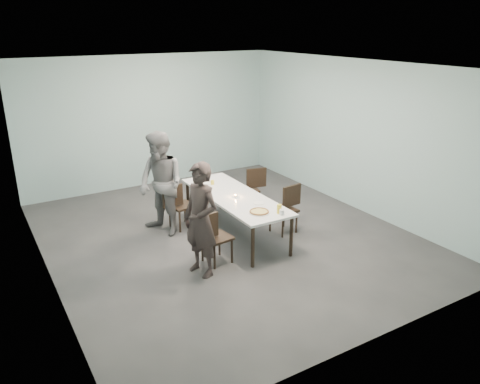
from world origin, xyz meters
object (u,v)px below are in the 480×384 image
chair_far_left (178,203)px  diner_far (161,184)px  pizza (259,212)px  water_tumbler (282,212)px  side_plate (259,203)px  chair_near_right (287,206)px  chair_far_right (251,186)px  chair_near_left (213,235)px  diner_near (201,220)px  table (235,198)px  tealight (236,196)px  beer_glass (279,209)px  amber_tumbler (212,182)px

chair_far_left → diner_far: 0.55m
pizza → water_tumbler: water_tumbler is taller
side_plate → chair_far_left: bearing=125.1°
chair_near_right → pizza: size_ratio=2.56×
chair_far_left → chair_far_right: (1.67, 0.12, 0.00)m
chair_near_left → chair_far_left: (0.10, 1.55, 0.00)m
diner_near → chair_near_right: bearing=89.2°
chair_near_right → water_tumbler: size_ratio=9.67×
table → diner_near: bearing=-139.7°
diner_far → table: bearing=38.3°
table → pizza: pizza is taller
diner_far → tealight: size_ratio=33.54×
chair_far_right → diner_far: (-2.00, -0.16, 0.44)m
diner_near → beer_glass: size_ratio=11.76×
beer_glass → amber_tumbler: 1.85m
chair_far_left → chair_near_right: (1.66, -1.14, 0.00)m
diner_far → water_tumbler: diner_far is taller
chair_far_right → beer_glass: size_ratio=5.80×
water_tumbler → side_plate: bearing=93.5°
chair_far_left → side_plate: 1.62m
chair_far_right → amber_tumbler: size_ratio=10.88×
table → amber_tumbler: 0.74m
beer_glass → water_tumbler: beer_glass is taller
chair_near_right → chair_far_right: same height
table → chair_near_left: chair_near_left is taller
beer_glass → side_plate: bearing=94.0°
beer_glass → table: bearing=100.0°
tealight → diner_far: bearing=142.5°
chair_far_left → chair_near_right: bearing=-43.9°
table → beer_glass: (0.19, -1.09, 0.13)m
diner_near → side_plate: 1.37m
chair_near_left → amber_tumbler: chair_near_left is taller
pizza → amber_tumbler: bearing=89.6°
chair_near_right → diner_near: diner_near is taller
diner_near → pizza: bearing=76.1°
table → side_plate: side_plate is taller
table → diner_near: (-1.14, -0.97, 0.19)m
chair_far_left → water_tumbler: 2.17m
side_plate → tealight: size_ratio=3.21×
chair_far_right → diner_near: size_ratio=0.49×
chair_near_right → diner_near: 2.15m
chair_near_left → pizza: bearing=-16.0°
chair_near_right → chair_far_right: size_ratio=1.00×
diner_far → chair_near_right: bearing=42.7°
pizza → side_plate: 0.42m
side_plate → chair_far_right: bearing=62.3°
diner_far → side_plate: 1.79m
table → diner_far: diner_far is taller
table → tealight: tealight is taller
chair_far_left → water_tumbler: (0.96, -1.93, 0.29)m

